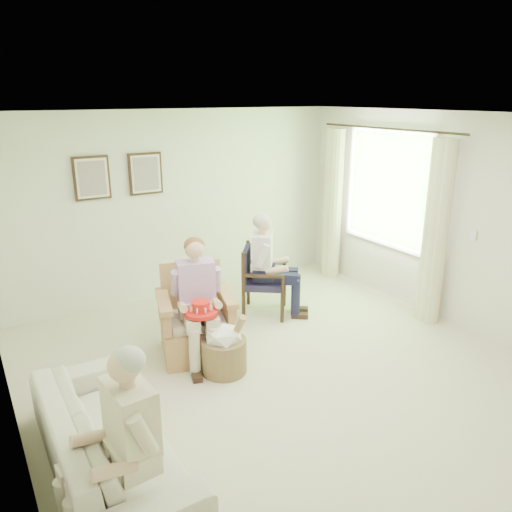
% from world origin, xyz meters
% --- Properties ---
extents(floor, '(5.50, 5.50, 0.00)m').
position_xyz_m(floor, '(0.00, 0.00, 0.00)').
color(floor, beige).
rests_on(floor, ground).
extents(back_wall, '(5.00, 0.04, 2.60)m').
position_xyz_m(back_wall, '(0.00, 2.75, 1.30)').
color(back_wall, silver).
rests_on(back_wall, ground).
extents(left_wall, '(0.04, 5.50, 2.60)m').
position_xyz_m(left_wall, '(-2.50, 0.00, 1.30)').
color(left_wall, silver).
rests_on(left_wall, ground).
extents(right_wall, '(0.04, 5.50, 2.60)m').
position_xyz_m(right_wall, '(2.50, 0.00, 1.30)').
color(right_wall, silver).
rests_on(right_wall, ground).
extents(ceiling, '(5.00, 5.50, 0.02)m').
position_xyz_m(ceiling, '(0.00, 0.00, 2.60)').
color(ceiling, white).
rests_on(ceiling, back_wall).
extents(window, '(0.13, 2.50, 1.63)m').
position_xyz_m(window, '(2.46, 1.20, 1.58)').
color(window, '#2D6B23').
rests_on(window, right_wall).
extents(curtain_left, '(0.34, 0.34, 2.30)m').
position_xyz_m(curtain_left, '(2.33, 0.22, 1.15)').
color(curtain_left, beige).
rests_on(curtain_left, ground).
extents(curtain_right, '(0.34, 0.34, 2.30)m').
position_xyz_m(curtain_right, '(2.33, 2.18, 1.15)').
color(curtain_right, beige).
rests_on(curtain_right, ground).
extents(framed_print_left, '(0.45, 0.05, 0.55)m').
position_xyz_m(framed_print_left, '(-1.15, 2.71, 1.78)').
color(framed_print_left, '#382114').
rests_on(framed_print_left, back_wall).
extents(framed_print_right, '(0.45, 0.05, 0.55)m').
position_xyz_m(framed_print_right, '(-0.45, 2.71, 1.78)').
color(framed_print_right, '#382114').
rests_on(framed_print_right, back_wall).
extents(wicker_armchair, '(0.77, 0.77, 0.99)m').
position_xyz_m(wicker_armchair, '(-0.60, 0.96, 0.31)').
color(wicker_armchair, tan).
rests_on(wicker_armchair, ground).
extents(wood_armchair, '(0.58, 0.55, 0.89)m').
position_xyz_m(wood_armchair, '(0.63, 1.55, 0.49)').
color(wood_armchair, black).
rests_on(wood_armchair, ground).
extents(sofa, '(2.07, 0.81, 0.60)m').
position_xyz_m(sofa, '(-1.95, -0.41, 0.30)').
color(sofa, beige).
rests_on(sofa, ground).
extents(person_wicker, '(0.40, 0.63, 1.33)m').
position_xyz_m(person_wicker, '(-0.60, 0.83, 0.77)').
color(person_wicker, beige).
rests_on(person_wicker, ground).
extents(person_dark, '(0.40, 0.62, 1.32)m').
position_xyz_m(person_dark, '(0.63, 1.40, 0.77)').
color(person_dark, '#171733').
rests_on(person_dark, ground).
extents(person_sofa, '(0.42, 0.62, 1.26)m').
position_xyz_m(person_sofa, '(-1.95, -0.98, 0.72)').
color(person_sofa, beige).
rests_on(person_sofa, ground).
extents(red_hat, '(0.36, 0.36, 0.14)m').
position_xyz_m(red_hat, '(-0.67, 0.63, 0.67)').
color(red_hat, red).
rests_on(red_hat, person_wicker).
extents(hatbox, '(0.58, 0.58, 0.70)m').
position_xyz_m(hatbox, '(-0.52, 0.43, 0.27)').
color(hatbox, '#A6825A').
rests_on(hatbox, ground).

